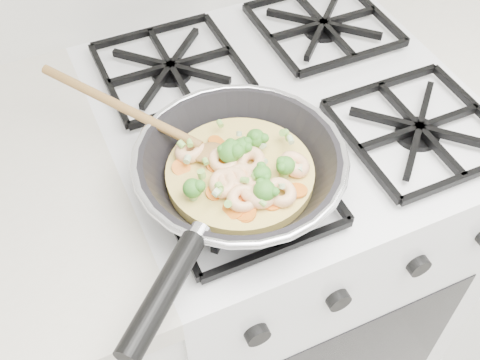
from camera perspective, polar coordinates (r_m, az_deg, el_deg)
name	(u,v)px	position (r m, az deg, el deg)	size (l,w,h in m)	color
stove	(276,251)	(1.32, 3.48, -6.88)	(0.60, 0.60, 0.92)	white
skillet	(238,170)	(0.80, -0.17, 0.95)	(0.38, 0.48, 0.09)	black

